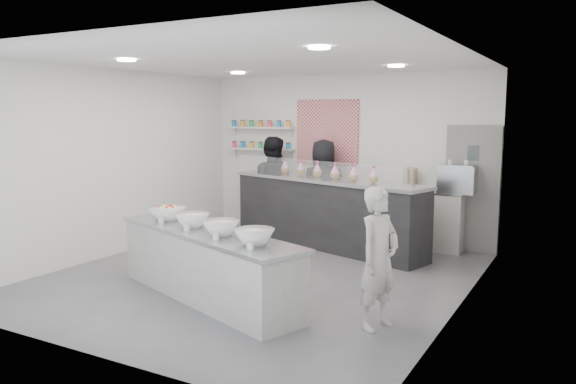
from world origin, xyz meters
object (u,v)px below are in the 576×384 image
(espresso_machine, at_px, (457,179))
(woman_prep, at_px, (379,258))
(prep_counter, at_px, (207,265))
(staff_right, at_px, (323,190))
(back_bar, at_px, (326,213))
(espresso_ledge, at_px, (423,220))
(staff_left, at_px, (272,186))

(espresso_machine, distance_m, woman_prep, 3.82)
(prep_counter, xyz_separation_m, staff_right, (-0.18, 3.72, 0.49))
(back_bar, bearing_deg, espresso_ledge, 41.10)
(espresso_ledge, height_order, espresso_machine, espresso_machine)
(espresso_ledge, height_order, staff_right, staff_right)
(woman_prep, distance_m, staff_left, 4.86)
(prep_counter, height_order, espresso_machine, espresso_machine)
(woman_prep, bearing_deg, back_bar, 51.44)
(espresso_machine, height_order, staff_right, staff_right)
(woman_prep, bearing_deg, staff_right, 50.84)
(prep_counter, height_order, back_bar, back_bar)
(espresso_machine, relative_size, staff_left, 0.31)
(espresso_ledge, xyz_separation_m, staff_right, (-1.79, -0.18, 0.42))
(back_bar, xyz_separation_m, woman_prep, (2.08, -3.11, 0.16))
(woman_prep, distance_m, staff_right, 4.32)
(prep_counter, xyz_separation_m, espresso_machine, (2.16, 3.90, 0.79))
(prep_counter, distance_m, espresso_ledge, 4.22)
(prep_counter, relative_size, staff_left, 1.68)
(espresso_machine, bearing_deg, prep_counter, -118.97)
(back_bar, height_order, staff_left, staff_left)
(prep_counter, bearing_deg, espresso_ledge, 87.76)
(back_bar, xyz_separation_m, espresso_ledge, (1.50, 0.69, -0.10))
(espresso_ledge, bearing_deg, back_bar, -155.35)
(staff_left, bearing_deg, espresso_ledge, 172.23)
(back_bar, distance_m, staff_right, 0.67)
(back_bar, relative_size, woman_prep, 2.53)
(prep_counter, relative_size, staff_right, 1.70)
(back_bar, bearing_deg, staff_right, 135.82)
(prep_counter, relative_size, espresso_machine, 5.35)
(espresso_ledge, relative_size, staff_right, 0.73)
(espresso_machine, xyz_separation_m, staff_left, (-3.35, -0.31, -0.29))
(prep_counter, distance_m, back_bar, 3.22)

